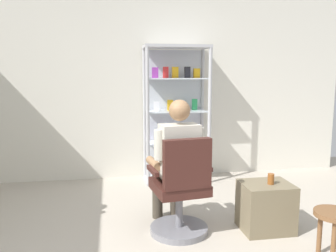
% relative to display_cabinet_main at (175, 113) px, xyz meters
% --- Properties ---
extents(back_wall, '(6.00, 0.10, 2.70)m').
position_rel_display_cabinet_main_xyz_m(back_wall, '(-0.40, 0.24, 0.38)').
color(back_wall, silver).
rests_on(back_wall, ground).
extents(display_cabinet_main, '(0.90, 0.45, 1.90)m').
position_rel_display_cabinet_main_xyz_m(display_cabinet_main, '(0.00, 0.00, 0.00)').
color(display_cabinet_main, '#B7B7BC').
rests_on(display_cabinet_main, ground).
extents(office_chair, '(0.60, 0.56, 0.96)m').
position_rel_display_cabinet_main_xyz_m(office_chair, '(-0.28, -1.77, -0.57)').
color(office_chair, slate).
rests_on(office_chair, ground).
extents(seated_shopkeeper, '(0.53, 0.60, 1.29)m').
position_rel_display_cabinet_main_xyz_m(seated_shopkeeper, '(-0.30, -1.60, -0.26)').
color(seated_shopkeeper, '#3F382D').
rests_on(seated_shopkeeper, ground).
extents(storage_crate, '(0.48, 0.40, 0.47)m').
position_rel_display_cabinet_main_xyz_m(storage_crate, '(0.56, -1.79, -0.73)').
color(storage_crate, '#72664C').
rests_on(storage_crate, ground).
extents(tea_glass, '(0.06, 0.06, 0.10)m').
position_rel_display_cabinet_main_xyz_m(tea_glass, '(0.59, -1.82, -0.44)').
color(tea_glass, brown).
rests_on(tea_glass, storage_crate).
extents(wooden_stool, '(0.32, 0.32, 0.42)m').
position_rel_display_cabinet_main_xyz_m(wooden_stool, '(0.86, -2.41, -0.63)').
color(wooden_stool, brown).
rests_on(wooden_stool, ground).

